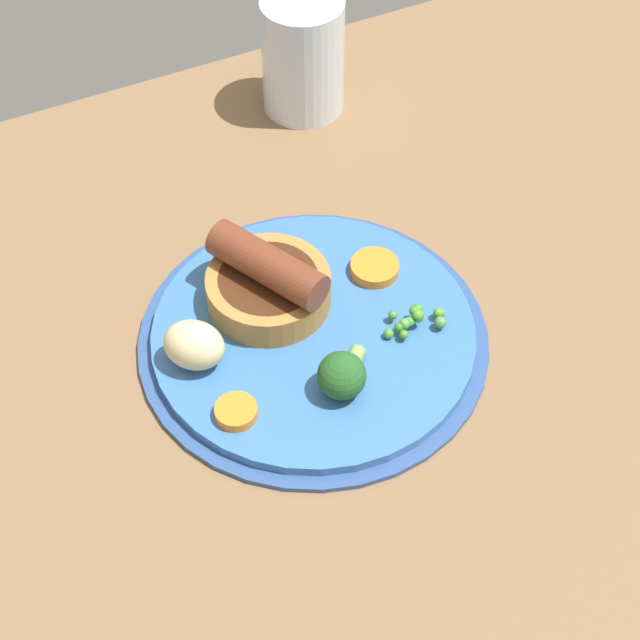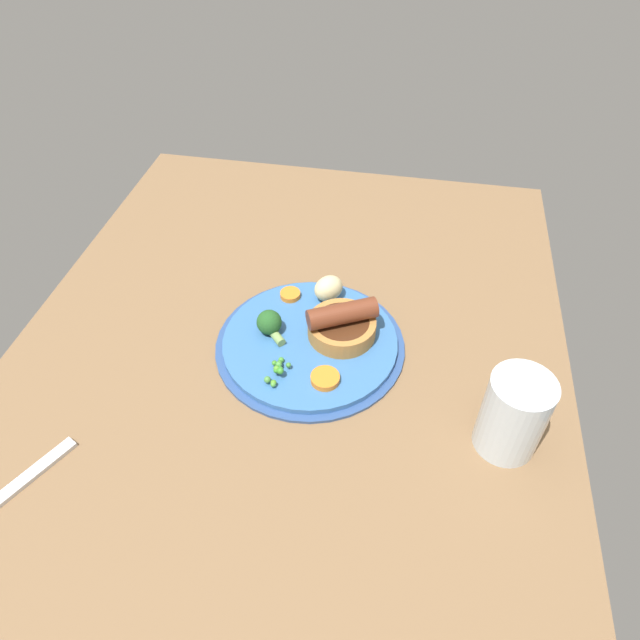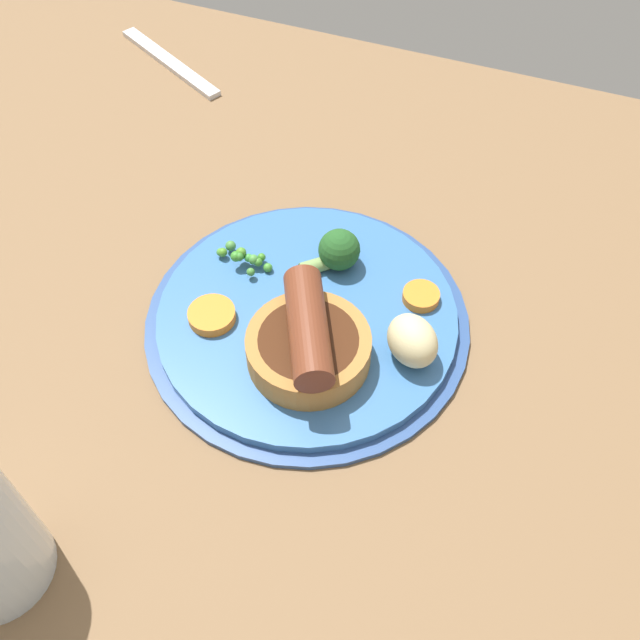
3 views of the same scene
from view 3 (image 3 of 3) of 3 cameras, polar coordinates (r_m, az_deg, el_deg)
The scene contains 9 objects.
dining_table at distance 65.11cm, azimuth -4.03°, elevation 2.26°, with size 110.00×80.00×3.00cm, color brown.
dinner_plate at distance 60.41cm, azimuth -1.02°, elevation 0.12°, with size 27.48×27.48×1.40cm.
sausage_pudding at distance 55.25cm, azimuth -0.93°, elevation -1.85°, with size 9.84×10.25×5.69cm.
pea_pile at distance 62.99cm, azimuth -6.20°, elevation 5.10°, with size 5.26×3.05×1.85cm.
broccoli_floret_near at distance 61.99cm, azimuth 1.40°, elevation 5.54°, with size 4.90×4.74×3.66cm.
potato_chunk_0 at distance 56.01cm, azimuth 7.40°, elevation -1.66°, with size 4.69×3.68×3.92cm, color beige.
carrot_slice_0 at distance 59.66cm, azimuth -8.65°, elevation 0.38°, with size 3.95×3.95×0.91cm, color orange.
carrot_slice_1 at distance 60.92cm, azimuth 8.08°, elevation 1.90°, with size 3.14×3.14×0.84cm, color orange.
fork at distance 91.41cm, azimuth -11.94°, elevation 19.54°, with size 18.00×1.60×0.60cm, color silver.
Camera 3 is at (19.38, -37.25, 51.26)cm, focal length 40.00 mm.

